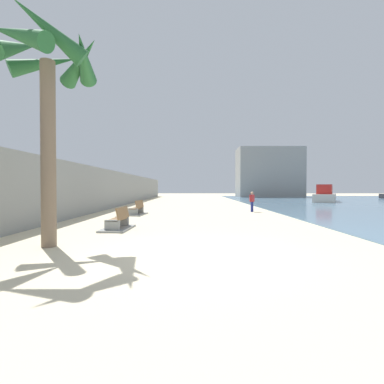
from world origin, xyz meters
The scene contains 8 objects.
ground_plane centered at (0.00, 18.00, 0.00)m, with size 120.00×120.00×0.00m, color beige.
seawall centered at (-7.50, 18.00, 1.67)m, with size 0.80×64.00×3.34m, color gray.
palm_tree centered at (-4.45, 0.88, 5.37)m, with size 3.34×3.31×7.10m.
bench_near centered at (-3.31, 4.44, 0.23)m, with size 1.19×2.14×0.98m.
bench_far centered at (-3.78, 10.92, 0.23)m, with size 1.29×2.19×0.98m.
person_walking centered at (4.43, 13.19, 0.88)m, with size 0.44×0.36×1.53m.
boat_far_left centered at (16.82, 27.76, 0.82)m, with size 5.73×7.90×2.16m.
harbor_building centered at (14.71, 46.00, 4.67)m, with size 12.00×6.00×9.34m, color gray.
Camera 1 is at (-0.07, -7.80, 1.84)m, focal length 26.23 mm.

